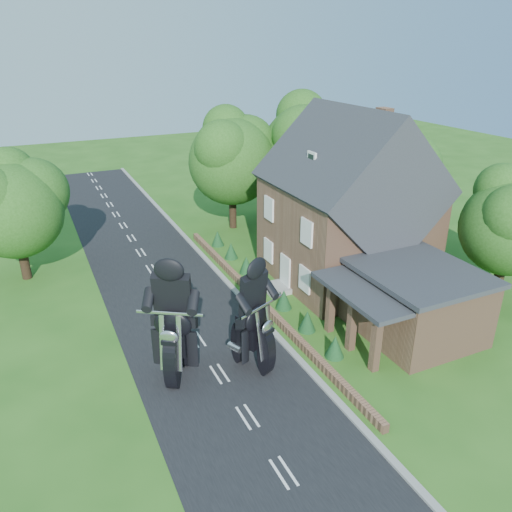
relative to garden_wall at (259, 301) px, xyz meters
name	(u,v)px	position (x,y,z in m)	size (l,w,h in m)	color
ground	(220,374)	(-4.30, -5.00, -0.20)	(120.00, 120.00, 0.00)	#285818
road	(220,374)	(-4.30, -5.00, -0.19)	(7.00, 80.00, 0.02)	black
kerb	(292,353)	(-0.65, -5.00, -0.14)	(0.30, 80.00, 0.12)	gray
garden_wall	(259,301)	(0.00, 0.00, 0.00)	(0.30, 22.00, 0.40)	#8E6248
house	(347,209)	(6.19, 1.00, 4.14)	(9.54, 8.64, 10.24)	#8E6248
annex	(413,301)	(5.57, -5.80, 1.57)	(7.05, 5.94, 3.44)	#8E6248
tree_house_right	(403,174)	(12.35, 3.62, 4.99)	(6.51, 6.00, 8.40)	black
tree_behind_house	(313,142)	(9.88, 11.14, 6.03)	(7.81, 7.20, 10.08)	black
tree_behind_left	(236,153)	(3.86, 12.13, 5.53)	(6.94, 6.40, 9.16)	black
tree_far_road	(19,201)	(-11.16, 9.11, 4.64)	(6.08, 5.60, 7.84)	black
shrub_a	(335,346)	(1.00, -6.00, 0.35)	(0.90, 0.90, 1.10)	#113719
shrub_b	(307,321)	(1.00, -3.50, 0.35)	(0.90, 0.90, 1.10)	#113719
shrub_c	(284,299)	(1.00, -1.00, 0.35)	(0.90, 0.90, 1.10)	#113719
shrub_d	(246,265)	(1.00, 4.00, 0.35)	(0.90, 0.90, 1.10)	#113719
shrub_e	(231,251)	(1.00, 6.50, 0.35)	(0.90, 0.90, 1.10)	#113719
shrub_f	(218,238)	(1.00, 9.00, 0.35)	(0.90, 0.90, 1.10)	#113719
motorcycle_lead	(253,352)	(-2.75, -5.17, 0.61)	(0.44, 1.73, 1.61)	black
motorcycle_follow	(177,360)	(-5.99, -4.41, 0.66)	(0.46, 1.84, 1.71)	black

